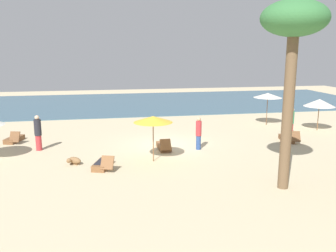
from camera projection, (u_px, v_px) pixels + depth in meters
ground_plane at (167, 145)px, 20.67m from camera, size 60.00×60.00×0.00m
ocean_water at (137, 103)px, 37.00m from camera, size 48.00×16.00×0.06m
umbrella_1 at (268, 95)px, 25.85m from camera, size 2.02×2.02×2.34m
umbrella_2 at (153, 119)px, 17.33m from camera, size 1.90×1.90×2.26m
umbrella_3 at (319, 103)px, 24.16m from camera, size 2.05×2.05×2.14m
lounger_0 at (14, 139)px, 21.43m from camera, size 1.01×1.72×0.75m
lounger_1 at (164, 146)px, 19.83m from camera, size 0.63×1.68×0.71m
lounger_2 at (103, 164)px, 16.72m from camera, size 1.07×1.76×0.72m
lounger_3 at (287, 139)px, 21.56m from camera, size 0.96×1.74×0.73m
person_0 at (199, 133)px, 19.67m from camera, size 0.35×0.35×1.80m
person_1 at (38, 133)px, 19.49m from camera, size 0.42×0.42×1.94m
person_2 at (292, 121)px, 22.90m from camera, size 0.36×0.36×1.79m
palm_3 at (294, 29)px, 13.09m from camera, size 2.45×2.45×7.19m
dog at (74, 161)px, 17.22m from camera, size 0.77×0.72×0.37m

